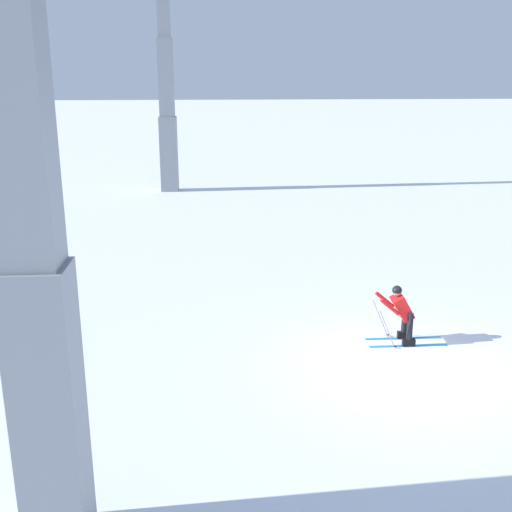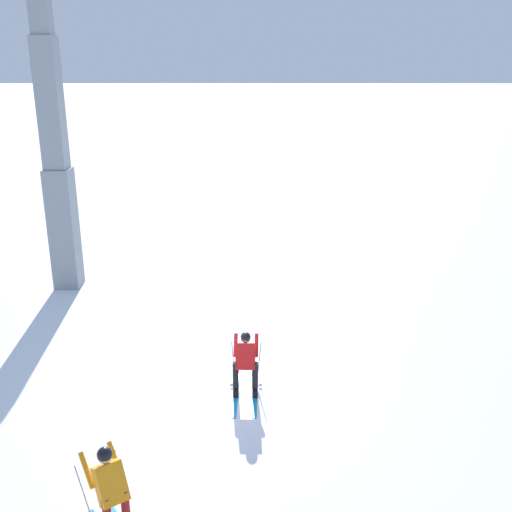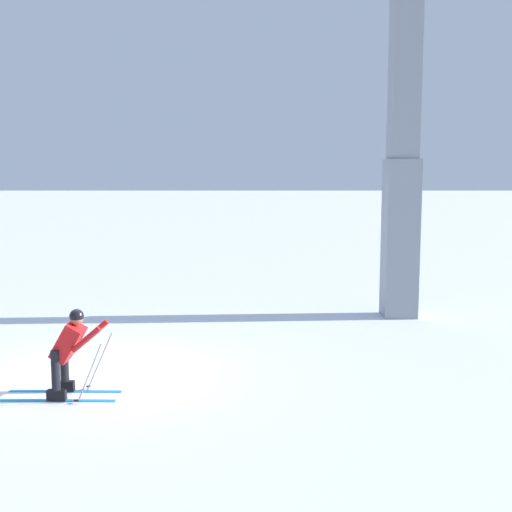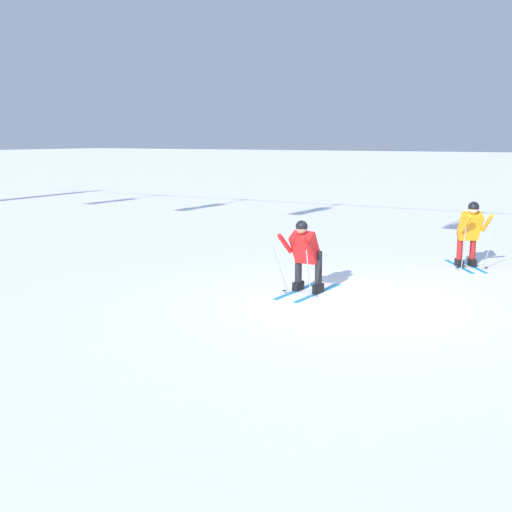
{
  "view_description": "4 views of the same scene",
  "coord_description": "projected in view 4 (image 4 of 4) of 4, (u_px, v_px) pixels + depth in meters",
  "views": [
    {
      "loc": [
        -11.59,
        3.98,
        5.91
      ],
      "look_at": [
        2.15,
        2.95,
        1.83
      ],
      "focal_mm": 43.81,
      "sensor_mm": 36.0,
      "label": 1
    },
    {
      "loc": [
        1.4,
        -11.77,
        7.1
      ],
      "look_at": [
        1.45,
        3.15,
        1.98
      ],
      "focal_mm": 42.18,
      "sensor_mm": 36.0,
      "label": 2
    },
    {
      "loc": [
        10.74,
        2.62,
        3.38
      ],
      "look_at": [
        1.04,
        2.6,
        2.16
      ],
      "focal_mm": 45.25,
      "sensor_mm": 36.0,
      "label": 3
    },
    {
      "loc": [
        -4.31,
        10.71,
        2.83
      ],
      "look_at": [
        0.49,
        2.65,
        1.19
      ],
      "focal_mm": 47.81,
      "sensor_mm": 36.0,
      "label": 4
    }
  ],
  "objects": [
    {
      "name": "skier_distant_uphill",
      "position": [
        470.0,
        230.0,
        14.84
      ],
      "size": [
        1.35,
        1.61,
        1.6
      ],
      "color": "#198CCC",
      "rests_on": "ground_plane"
    },
    {
      "name": "ground_plane",
      "position": [
        359.0,
        304.0,
        11.72
      ],
      "size": [
        260.0,
        260.0,
        0.0
      ],
      "primitive_type": "plane",
      "color": "white"
    },
    {
      "name": "skier_carving_main",
      "position": [
        305.0,
        252.0,
        12.39
      ],
      "size": [
        0.71,
        1.78,
        1.48
      ],
      "color": "#198CCC",
      "rests_on": "ground_plane"
    }
  ]
}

